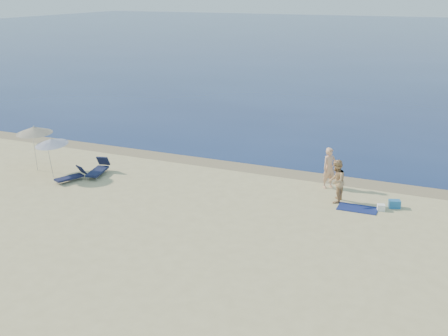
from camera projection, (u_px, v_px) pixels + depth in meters
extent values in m
cube|color=#0C1B4C|center=(425.00, 40.00, 98.69)|extent=(240.00, 160.00, 0.01)
cube|color=#847254|center=(278.00, 171.00, 28.66)|extent=(240.00, 1.60, 0.00)
imported|color=#E1A17E|center=(329.00, 168.00, 26.09)|extent=(0.81, 0.83, 1.93)
imported|color=tan|center=(336.00, 181.00, 24.35)|extent=(0.75, 0.95, 1.91)
cube|color=#101A51|center=(358.00, 208.00, 23.86)|extent=(1.69, 0.96, 0.03)
cube|color=white|center=(381.00, 207.00, 23.65)|extent=(0.37, 0.34, 0.27)
cube|color=#1F68AB|center=(394.00, 204.00, 23.94)|extent=(0.56, 0.47, 0.34)
cylinder|color=silver|center=(50.00, 161.00, 27.41)|extent=(0.08, 0.25, 1.86)
cone|color=white|center=(51.00, 142.00, 27.31)|extent=(1.87, 1.89, 0.47)
sphere|color=silver|center=(51.00, 139.00, 27.26)|extent=(0.05, 0.05, 0.05)
cylinder|color=silver|center=(35.00, 151.00, 28.49)|extent=(0.05, 0.14, 2.17)
cone|color=beige|center=(34.00, 130.00, 28.24)|extent=(1.93, 1.94, 0.42)
sphere|color=silver|center=(34.00, 126.00, 28.18)|extent=(0.06, 0.06, 0.06)
cube|color=#151C3C|center=(97.00, 171.00, 27.92)|extent=(0.95, 1.72, 0.11)
cube|color=#151C3C|center=(103.00, 161.00, 28.58)|extent=(0.67, 0.52, 0.52)
cylinder|color=#A5A5AD|center=(102.00, 174.00, 27.91)|extent=(0.03, 0.03, 0.24)
cube|color=#141939|center=(69.00, 178.00, 27.11)|extent=(0.98, 1.46, 0.09)
cube|color=#141939|center=(81.00, 170.00, 27.48)|extent=(0.59, 0.50, 0.44)
cylinder|color=#A5A5AD|center=(71.00, 181.00, 27.00)|extent=(0.03, 0.03, 0.20)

